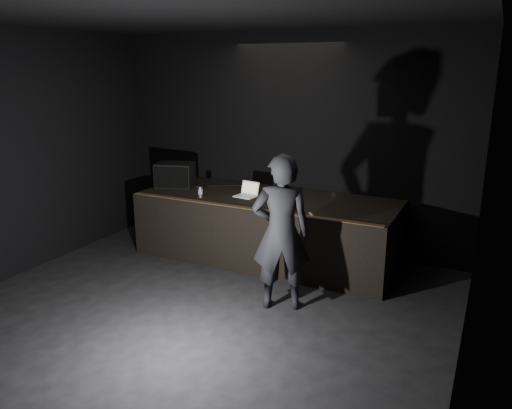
{
  "coord_description": "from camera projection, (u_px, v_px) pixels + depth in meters",
  "views": [
    {
      "loc": [
        3.11,
        -4.05,
        2.95
      ],
      "look_at": [
        0.02,
        2.3,
        0.99
      ],
      "focal_mm": 35.0,
      "sensor_mm": 36.0,
      "label": 1
    }
  ],
  "objects": [
    {
      "name": "wii_remote",
      "position": [
        311.0,
        215.0,
        6.74
      ],
      "size": [
        0.11,
        0.14,
        0.03
      ],
      "primitive_type": "cube",
      "rotation": [
        0.0,
        0.0,
        0.6
      ],
      "color": "white",
      "rests_on": "stage_riser"
    },
    {
      "name": "person",
      "position": [
        281.0,
        233.0,
        6.09
      ],
      "size": [
        0.85,
        0.72,
        1.97
      ],
      "primitive_type": "imported",
      "rotation": [
        0.0,
        0.0,
        3.55
      ],
      "color": "black",
      "rests_on": "ground"
    },
    {
      "name": "riser_lip",
      "position": [
        246.0,
        208.0,
        7.09
      ],
      "size": [
        3.92,
        0.1,
        0.01
      ],
      "primitive_type": "cube",
      "color": "brown",
      "rests_on": "stage_riser"
    },
    {
      "name": "laptop",
      "position": [
        247.0,
        193.0,
        7.74
      ],
      "size": [
        0.36,
        0.33,
        0.22
      ],
      "rotation": [
        0.0,
        0.0,
        -0.15
      ],
      "color": "silver",
      "rests_on": "stage_riser"
    },
    {
      "name": "room_walls",
      "position": [
        155.0,
        161.0,
        5.07
      ],
      "size": [
        6.1,
        7.1,
        3.52
      ],
      "color": "black",
      "rests_on": "ground"
    },
    {
      "name": "cable",
      "position": [
        224.0,
        186.0,
        8.38
      ],
      "size": [
        0.83,
        0.54,
        0.02
      ],
      "primitive_type": "cylinder",
      "rotation": [
        0.0,
        1.57,
        0.57
      ],
      "color": "black",
      "rests_on": "stage_riser"
    },
    {
      "name": "stage_riser",
      "position": [
        267.0,
        228.0,
        7.84
      ],
      "size": [
        4.0,
        1.5,
        1.0
      ],
      "primitive_type": "cube",
      "color": "black",
      "rests_on": "ground"
    },
    {
      "name": "stage_monitor",
      "position": [
        175.0,
        175.0,
        8.31
      ],
      "size": [
        0.7,
        0.6,
        0.4
      ],
      "rotation": [
        0.0,
        0.0,
        0.31
      ],
      "color": "black",
      "rests_on": "stage_riser"
    },
    {
      "name": "plastic_cup",
      "position": [
        334.0,
        195.0,
        7.61
      ],
      "size": [
        0.08,
        0.08,
        0.09
      ],
      "primitive_type": "cylinder",
      "color": "white",
      "rests_on": "stage_riser"
    },
    {
      "name": "beer_can",
      "position": [
        200.0,
        192.0,
        7.66
      ],
      "size": [
        0.07,
        0.07,
        0.17
      ],
      "color": "silver",
      "rests_on": "stage_riser"
    },
    {
      "name": "ground",
      "position": [
        165.0,
        338.0,
        5.61
      ],
      "size": [
        7.0,
        7.0,
        0.0
      ],
      "primitive_type": "plane",
      "color": "black",
      "rests_on": "ground"
    }
  ]
}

